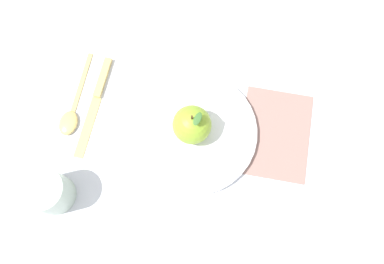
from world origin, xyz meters
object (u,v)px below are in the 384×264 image
(cup, at_px, (48,192))
(spoon, at_px, (71,114))
(dinner_plate, at_px, (192,134))
(linen_napkin, at_px, (275,134))
(apple, at_px, (192,125))
(knife, at_px, (97,97))

(cup, xyz_separation_m, spoon, (-0.04, 0.15, -0.04))
(spoon, bearing_deg, dinner_plate, 10.53)
(dinner_plate, relative_size, linen_napkin, 1.38)
(apple, distance_m, spoon, 0.23)
(cup, distance_m, knife, 0.20)
(spoon, height_order, linen_napkin, spoon)
(cup, relative_size, spoon, 0.46)
(cup, relative_size, linen_napkin, 0.46)
(knife, height_order, spoon, spoon)
(dinner_plate, bearing_deg, spoon, -169.47)
(cup, bearing_deg, apple, 46.37)
(knife, bearing_deg, cup, -87.09)
(apple, bearing_deg, dinner_plate, -68.04)
(dinner_plate, relative_size, knife, 1.16)
(cup, bearing_deg, knife, 92.91)
(dinner_plate, distance_m, linen_napkin, 0.16)
(cup, height_order, linen_napkin, cup)
(dinner_plate, height_order, knife, dinner_plate)
(dinner_plate, bearing_deg, knife, 178.46)
(dinner_plate, xyz_separation_m, linen_napkin, (0.15, 0.06, -0.01))
(cup, xyz_separation_m, linen_napkin, (0.33, 0.25, -0.04))
(spoon, relative_size, linen_napkin, 1.01)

